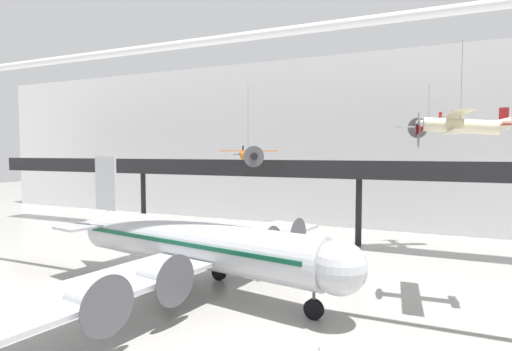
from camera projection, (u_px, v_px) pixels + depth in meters
name	position (u px, v px, depth m)	size (l,w,h in m)	color
hangar_back_wall	(373.00, 142.00, 55.45)	(140.00, 3.00, 24.17)	white
mezzanine_walkway	(358.00, 175.00, 43.93)	(110.00, 3.20, 9.74)	black
ceiling_truss_beam	(308.00, 29.00, 24.96)	(120.00, 0.60, 0.60)	silver
airliner_silver_main	(192.00, 244.00, 30.81)	(27.72, 31.86, 10.24)	#B7BABF
suspended_plane_silver_racer	(428.00, 125.00, 43.06)	(6.28, 5.59, 5.83)	silver
suspended_plane_orange_highwing	(248.00, 154.00, 44.25)	(5.51, 5.27, 8.92)	orange
suspended_plane_cream_biplane	(460.00, 125.00, 26.69)	(5.74, 7.03, 7.13)	beige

